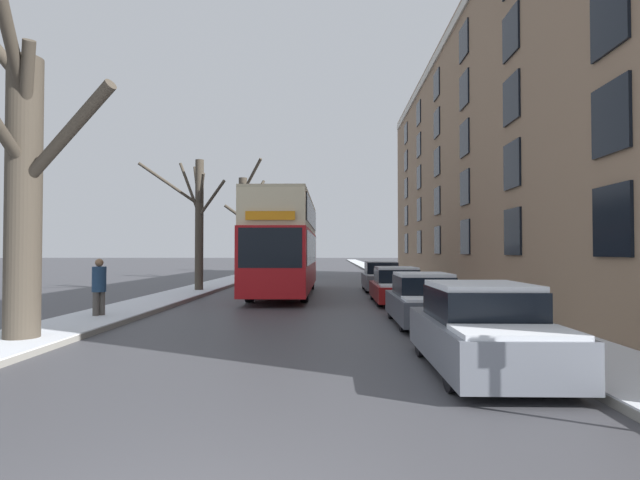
% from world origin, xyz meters
% --- Properties ---
extents(sidewalk_left, '(2.20, 130.00, 0.16)m').
position_xyz_m(sidewalk_left, '(-5.82, 53.00, 0.08)').
color(sidewalk_left, gray).
rests_on(sidewalk_left, ground).
extents(sidewalk_right, '(2.20, 130.00, 0.16)m').
position_xyz_m(sidewalk_right, '(5.82, 53.00, 0.08)').
color(sidewalk_right, gray).
rests_on(sidewalk_right, ground).
extents(terrace_facade_right, '(9.10, 38.67, 13.42)m').
position_xyz_m(terrace_facade_right, '(11.41, 21.42, 6.71)').
color(terrace_facade_right, '#8C7056').
rests_on(terrace_facade_right, ground).
extents(bare_tree_left_0, '(3.58, 3.08, 7.13)m').
position_xyz_m(bare_tree_left_0, '(-5.66, 7.46, 3.57)').
color(bare_tree_left_0, '#423A30').
rests_on(bare_tree_left_0, ground).
extents(bare_tree_left_1, '(4.19, 2.58, 6.62)m').
position_xyz_m(bare_tree_left_1, '(-5.57, 21.31, 3.67)').
color(bare_tree_left_1, '#423A30').
rests_on(bare_tree_left_1, ground).
extents(bare_tree_left_2, '(3.05, 3.28, 8.77)m').
position_xyz_m(bare_tree_left_2, '(-5.49, 33.68, 4.09)').
color(bare_tree_left_2, '#423A30').
rests_on(bare_tree_left_2, ground).
extents(bare_tree_left_3, '(3.09, 2.27, 7.11)m').
position_xyz_m(bare_tree_left_3, '(-5.35, 47.45, 3.88)').
color(bare_tree_left_3, '#423A30').
rests_on(bare_tree_left_3, ground).
extents(double_decker_bus, '(2.59, 11.74, 4.50)m').
position_xyz_m(double_decker_bus, '(-1.13, 20.41, 2.55)').
color(double_decker_bus, red).
rests_on(double_decker_bus, ground).
extents(parked_car_0, '(1.85, 4.11, 1.50)m').
position_xyz_m(parked_car_0, '(3.65, 5.37, 0.69)').
color(parked_car_0, slate).
rests_on(parked_car_0, ground).
extents(parked_car_1, '(1.71, 4.08, 1.44)m').
position_xyz_m(parked_car_1, '(3.65, 10.85, 0.66)').
color(parked_car_1, '#474C56').
rests_on(parked_car_1, ground).
extents(parked_car_2, '(1.83, 4.53, 1.43)m').
position_xyz_m(parked_car_2, '(3.65, 16.71, 0.66)').
color(parked_car_2, maroon).
rests_on(parked_car_2, ground).
extents(parked_car_3, '(1.82, 4.41, 1.53)m').
position_xyz_m(parked_car_3, '(3.65, 22.79, 0.70)').
color(parked_car_3, slate).
rests_on(parked_car_3, ground).
extents(oncoming_van, '(1.93, 5.51, 2.46)m').
position_xyz_m(oncoming_van, '(-2.51, 37.75, 1.33)').
color(oncoming_van, '#9EA3AD').
rests_on(oncoming_van, ground).
extents(pedestrian_left_sidewalk, '(0.40, 0.40, 1.84)m').
position_xyz_m(pedestrian_left_sidewalk, '(-5.82, 11.41, 1.01)').
color(pedestrian_left_sidewalk, '#4C4742').
rests_on(pedestrian_left_sidewalk, ground).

